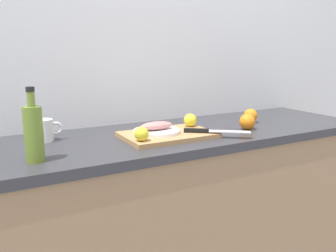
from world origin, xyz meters
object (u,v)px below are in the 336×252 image
Objects in this scene: chef_knife at (208,131)px; lemon_0 at (142,134)px; white_plate at (156,131)px; coffee_mug_0 at (45,130)px; cutting_board at (168,135)px; olive_oil_bottle at (34,132)px; fish_fillet at (156,126)px; orange_0 at (250,116)px.

chef_knife is 0.32m from lemon_0.
coffee_mug_0 is at bearing 159.65° from white_plate.
olive_oil_bottle reaches higher than cutting_board.
cutting_board is 0.07m from fish_fillet.
chef_knife reaches higher than white_plate.
cutting_board is 0.19m from lemon_0.
orange_0 is (1.11, 0.16, -0.07)m from olive_oil_bottle.
fish_fillet is (-0.05, 0.02, 0.04)m from cutting_board.
coffee_mug_0 is (0.08, 0.27, -0.06)m from olive_oil_bottle.
lemon_0 reaches higher than chef_knife.
olive_oil_bottle reaches higher than white_plate.
white_plate is at bearing 90.00° from fish_fillet.
white_plate is 0.47m from coffee_mug_0.
fish_fillet is at bearing 159.45° from cutting_board.
orange_0 reaches higher than white_plate.
lemon_0 is at bearing -140.05° from fish_fillet.
chef_knife is at bearing -0.15° from olive_oil_bottle.
fish_fillet reaches higher than white_plate.
cutting_board is 1.95× the size of white_plate.
chef_knife is (0.15, -0.09, 0.02)m from cutting_board.
chef_knife is 0.42m from orange_0.
olive_oil_bottle is (-0.40, -0.01, 0.05)m from lemon_0.
chef_knife is 3.38× the size of orange_0.
coffee_mug_0 is (-0.64, 0.27, 0.02)m from chef_knife.
olive_oil_bottle is (-0.52, -0.11, 0.05)m from fish_fillet.
cutting_board is 2.60× the size of fish_fillet.
cutting_board is 1.60× the size of chef_knife.
white_plate is 0.23m from chef_knife.
lemon_0 reaches higher than white_plate.
fish_fillet is at bearing 39.95° from lemon_0.
orange_0 is at bearing 8.41° from olive_oil_bottle.
olive_oil_bottle reaches higher than coffee_mug_0.
fish_fillet is at bearing 11.60° from olive_oil_bottle.
cutting_board is at bearing -172.07° from orange_0.
orange_0 is (0.59, 0.06, -0.02)m from fish_fillet.
coffee_mug_0 reaches higher than white_plate.
olive_oil_bottle is (-0.72, 0.00, 0.07)m from chef_knife.
white_plate is 3.53× the size of lemon_0.
chef_knife is 0.73m from olive_oil_bottle.
olive_oil_bottle is at bearing -168.40° from fish_fillet.
coffee_mug_0 is at bearing 159.63° from cutting_board.
cutting_board is at bearing 8.87° from olive_oil_bottle.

